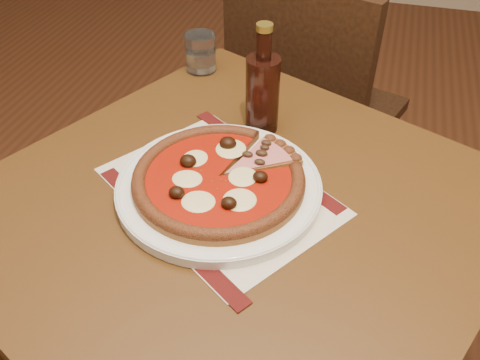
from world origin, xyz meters
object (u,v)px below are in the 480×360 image
Objects in this scene: plate at (219,187)px; water_glass at (200,52)px; chair_far at (308,103)px; pizza at (219,178)px; bottle at (263,91)px; table at (237,242)px.

plate is 0.43m from water_glass.
chair_far is 0.74m from pizza.
chair_far reaches higher than water_glass.
chair_far reaches higher than plate.
bottle reaches higher than water_glass.
table is at bearing -22.63° from pizza.
water_glass is (-0.22, -0.30, 0.28)m from chair_far.
water_glass reaches higher than plate.
bottle is at bearing 83.72° from plate.
plate is 0.02m from pizza.
bottle is (-0.01, 0.22, 0.19)m from table.
plate is 4.03× the size of water_glass.
chair_far is 0.74m from plate.
pizza is 0.43m from water_glass.
chair_far is 4.21× the size of bottle.
water_glass is at bearing 72.32° from chair_far.
chair_far is at bearing 85.91° from plate.
table is at bearing -63.34° from water_glass.
plate is (-0.05, -0.69, 0.24)m from chair_far.
plate is (-0.04, 0.02, 0.11)m from table.
water_glass is (-0.17, 0.40, 0.03)m from plate.
chair_far is at bearing 86.82° from bottle.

